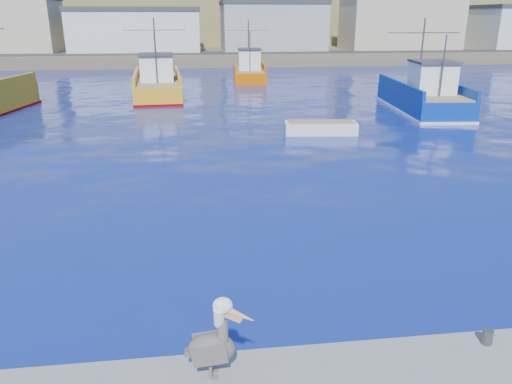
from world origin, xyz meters
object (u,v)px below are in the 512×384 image
(boat_orange, at_px, (249,70))
(trawler_blue, at_px, (423,97))
(skiff_far, at_px, (423,89))
(trawler_yellow_b, at_px, (158,85))
(pelican, at_px, (214,343))
(skiff_mid, at_px, (321,129))

(boat_orange, bearing_deg, trawler_blue, -62.21)
(trawler_blue, distance_m, skiff_far, 9.90)
(trawler_blue, height_order, skiff_far, trawler_blue)
(trawler_yellow_b, relative_size, boat_orange, 1.28)
(pelican, bearing_deg, trawler_yellow_b, 94.79)
(trawler_blue, relative_size, skiff_far, 2.62)
(trawler_yellow_b, bearing_deg, trawler_blue, -25.44)
(boat_orange, bearing_deg, skiff_mid, -87.38)
(trawler_yellow_b, xyz_separation_m, pelican, (3.02, -36.13, 0.14))
(trawler_blue, bearing_deg, skiff_far, 65.00)
(trawler_yellow_b, distance_m, trawler_blue, 21.41)
(trawler_yellow_b, distance_m, pelican, 36.26)
(trawler_yellow_b, distance_m, skiff_far, 23.52)
(trawler_yellow_b, xyz_separation_m, skiff_far, (23.50, -0.25, -0.74))
(boat_orange, relative_size, skiff_far, 2.07)
(trawler_blue, relative_size, pelican, 7.18)
(trawler_blue, bearing_deg, skiff_mid, -145.16)
(boat_orange, bearing_deg, trawler_yellow_b, -130.67)
(trawler_yellow_b, distance_m, skiff_mid, 18.61)
(trawler_blue, xyz_separation_m, pelican, (-16.31, -26.94, 0.15))
(skiff_far, bearing_deg, pelican, -119.72)
(skiff_far, bearing_deg, trawler_blue, -115.00)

